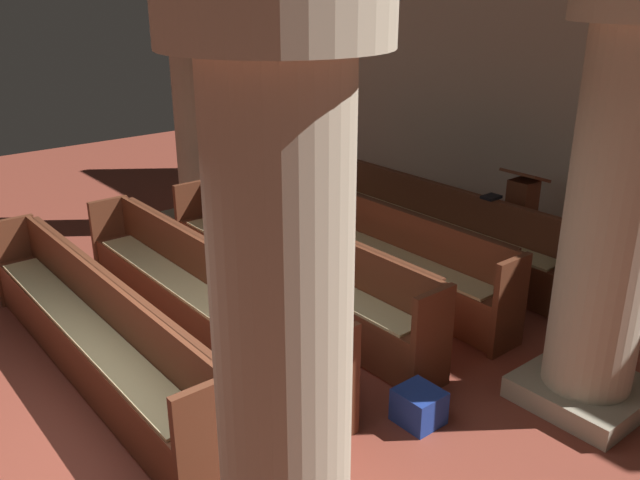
# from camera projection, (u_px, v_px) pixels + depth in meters

# --- Properties ---
(ground_plane) EXTENTS (19.20, 19.20, 0.00)m
(ground_plane) POSITION_uv_depth(u_px,v_px,m) (139.00, 442.00, 4.83)
(ground_plane) COLOR brown
(back_wall) EXTENTS (10.00, 0.16, 4.50)m
(back_wall) POSITION_uv_depth(u_px,v_px,m) (618.00, 63.00, 7.60)
(back_wall) COLOR beige
(back_wall) RESTS_ON ground
(pew_row_0) EXTENTS (3.87, 0.47, 0.91)m
(pew_row_0) POSITION_uv_depth(u_px,v_px,m) (427.00, 221.00, 7.83)
(pew_row_0) COLOR brown
(pew_row_0) RESTS_ON ground
(pew_row_1) EXTENTS (3.87, 0.46, 0.91)m
(pew_row_1) POSITION_uv_depth(u_px,v_px,m) (364.00, 241.00, 7.23)
(pew_row_1) COLOR brown
(pew_row_1) RESTS_ON ground
(pew_row_2) EXTENTS (3.87, 0.46, 0.91)m
(pew_row_2) POSITION_uv_depth(u_px,v_px,m) (289.00, 264.00, 6.63)
(pew_row_2) COLOR brown
(pew_row_2) RESTS_ON ground
(pew_row_3) EXTENTS (3.87, 0.47, 0.91)m
(pew_row_3) POSITION_uv_depth(u_px,v_px,m) (199.00, 292.00, 6.03)
(pew_row_3) COLOR brown
(pew_row_3) RESTS_ON ground
(pew_row_4) EXTENTS (3.87, 0.46, 0.91)m
(pew_row_4) POSITION_uv_depth(u_px,v_px,m) (90.00, 326.00, 5.44)
(pew_row_4) COLOR brown
(pew_row_4) RESTS_ON ground
(pillar_aisle_side) EXTENTS (0.97, 0.97, 3.18)m
(pillar_aisle_side) POSITION_uv_depth(u_px,v_px,m) (615.00, 202.00, 4.71)
(pillar_aisle_side) COLOR #9F967E
(pillar_aisle_side) RESTS_ON ground
(pillar_far_side) EXTENTS (0.97, 0.97, 3.18)m
(pillar_far_side) POSITION_uv_depth(u_px,v_px,m) (199.00, 103.00, 8.53)
(pillar_far_side) COLOR #9F967E
(pillar_far_side) RESTS_ON ground
(pillar_aisle_rear) EXTENTS (0.93, 0.93, 3.18)m
(pillar_aisle_rear) POSITION_uv_depth(u_px,v_px,m) (282.00, 329.00, 3.00)
(pillar_aisle_rear) COLOR #9F967E
(pillar_aisle_rear) RESTS_ON ground
(lectern) EXTENTS (0.48, 0.45, 1.08)m
(lectern) POSITION_uv_depth(u_px,v_px,m) (520.00, 220.00, 7.96)
(lectern) COLOR #562B1A
(lectern) RESTS_ON ground
(hymn_book) EXTENTS (0.15, 0.20, 0.03)m
(hymn_book) POSITION_uv_depth(u_px,v_px,m) (491.00, 197.00, 7.27)
(hymn_book) COLOR black
(hymn_book) RESTS_ON pew_row_0
(kneeler_box_blue) EXTENTS (0.33, 0.31, 0.27)m
(kneeler_box_blue) POSITION_uv_depth(u_px,v_px,m) (419.00, 406.00, 5.01)
(kneeler_box_blue) COLOR navy
(kneeler_box_blue) RESTS_ON ground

